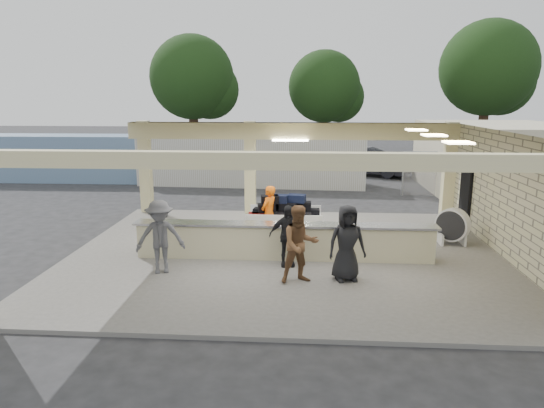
# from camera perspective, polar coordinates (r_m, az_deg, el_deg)

# --- Properties ---
(ground) EXTENTS (120.00, 120.00, 0.00)m
(ground) POSITION_cam_1_polar(r_m,az_deg,el_deg) (13.87, 1.50, -6.10)
(ground) COLOR #262628
(ground) RESTS_ON ground
(pavilion) EXTENTS (12.01, 10.00, 3.55)m
(pavilion) POSITION_cam_1_polar(r_m,az_deg,el_deg) (14.14, 2.50, -0.07)
(pavilion) COLOR #5F5C58
(pavilion) RESTS_ON ground
(baggage_counter) EXTENTS (8.20, 0.58, 0.98)m
(baggage_counter) POSITION_cam_1_polar(r_m,az_deg,el_deg) (13.22, 1.42, -4.38)
(baggage_counter) COLOR #C2BA91
(baggage_counter) RESTS_ON pavilion
(luggage_cart) EXTENTS (2.30, 1.43, 1.34)m
(luggage_cart) POSITION_cam_1_polar(r_m,az_deg,el_deg) (15.17, 1.35, -1.12)
(luggage_cart) COLOR white
(luggage_cart) RESTS_ON pavilion
(drum_fan) EXTENTS (0.97, 0.88, 1.10)m
(drum_fan) POSITION_cam_1_polar(r_m,az_deg,el_deg) (15.40, 20.48, -2.35)
(drum_fan) COLOR white
(drum_fan) RESTS_ON pavilion
(baggage_handler) EXTENTS (0.61, 0.72, 1.72)m
(baggage_handler) POSITION_cam_1_polar(r_m,az_deg,el_deg) (14.66, -0.38, -1.16)
(baggage_handler) COLOR #EC5F0C
(baggage_handler) RESTS_ON pavilion
(passenger_a) EXTENTS (0.99, 0.66, 1.87)m
(passenger_a) POSITION_cam_1_polar(r_m,az_deg,el_deg) (11.44, 3.31, -4.76)
(passenger_a) COLOR brown
(passenger_a) RESTS_ON pavilion
(passenger_b) EXTENTS (0.98, 0.42, 1.62)m
(passenger_b) POSITION_cam_1_polar(r_m,az_deg,el_deg) (12.56, 1.82, -3.74)
(passenger_b) COLOR black
(passenger_b) RESTS_ON pavilion
(passenger_c) EXTENTS (1.27, 0.75, 1.86)m
(passenger_c) POSITION_cam_1_polar(r_m,az_deg,el_deg) (12.35, -13.02, -3.79)
(passenger_c) COLOR #4B4C51
(passenger_c) RESTS_ON pavilion
(passenger_d) EXTENTS (0.96, 0.57, 1.85)m
(passenger_d) POSITION_cam_1_polar(r_m,az_deg,el_deg) (11.71, 8.79, -4.54)
(passenger_d) COLOR black
(passenger_d) RESTS_ON pavilion
(car_white_a) EXTENTS (4.90, 3.21, 1.29)m
(car_white_a) POSITION_cam_1_polar(r_m,az_deg,el_deg) (28.22, 22.93, 3.83)
(car_white_a) COLOR white
(car_white_a) RESTS_ON ground
(car_white_b) EXTENTS (4.99, 2.43, 1.51)m
(car_white_b) POSITION_cam_1_polar(r_m,az_deg,el_deg) (29.85, 25.40, 4.25)
(car_white_b) COLOR white
(car_white_b) RESTS_ON ground
(car_dark) EXTENTS (4.94, 3.66, 1.57)m
(car_dark) POSITION_cam_1_polar(r_m,az_deg,el_deg) (28.43, 11.36, 4.92)
(car_dark) COLOR black
(car_dark) RESTS_ON ground
(container_white) EXTENTS (11.48, 2.88, 2.46)m
(container_white) POSITION_cam_1_polar(r_m,az_deg,el_deg) (24.77, -2.42, 5.10)
(container_white) COLOR silver
(container_white) RESTS_ON ground
(container_blue) EXTENTS (9.36, 2.34, 2.43)m
(container_blue) POSITION_cam_1_polar(r_m,az_deg,el_deg) (28.24, -22.60, 5.03)
(container_blue) COLOR #6580A2
(container_blue) RESTS_ON ground
(fence) EXTENTS (12.06, 0.06, 2.03)m
(fence) POSITION_cam_1_polar(r_m,az_deg,el_deg) (24.72, 28.92, 3.11)
(fence) COLOR gray
(fence) RESTS_ON ground
(tree_left) EXTENTS (6.60, 6.30, 9.00)m
(tree_left) POSITION_cam_1_polar(r_m,az_deg,el_deg) (38.20, -8.83, 14.12)
(tree_left) COLOR #382619
(tree_left) RESTS_ON ground
(tree_mid) EXTENTS (6.00, 5.60, 8.00)m
(tree_mid) POSITION_cam_1_polar(r_m,az_deg,el_deg) (39.34, 6.64, 13.22)
(tree_mid) COLOR #382619
(tree_mid) RESTS_ON ground
(tree_right) EXTENTS (7.20, 7.00, 10.00)m
(tree_right) POSITION_cam_1_polar(r_m,az_deg,el_deg) (40.74, 24.40, 13.96)
(tree_right) COLOR #382619
(tree_right) RESTS_ON ground
(adjacent_building) EXTENTS (6.00, 8.00, 3.20)m
(adjacent_building) POSITION_cam_1_polar(r_m,az_deg,el_deg) (24.98, 24.98, 4.86)
(adjacent_building) COLOR beige
(adjacent_building) RESTS_ON ground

